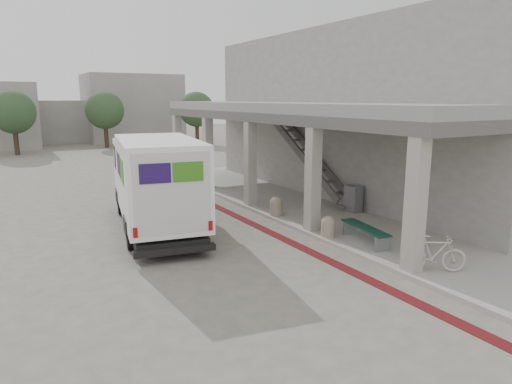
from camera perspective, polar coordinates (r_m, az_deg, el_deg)
ground at (r=13.07m, az=0.80°, el=-7.04°), size 120.00×120.00×0.00m
bike_lane_stripe at (r=15.20m, az=0.23°, el=-4.33°), size 0.35×40.00×0.01m
sidewalk at (r=15.38m, az=13.79°, el=-4.27°), size 4.40×28.00×0.12m
transit_building at (r=20.07m, az=11.33°, el=9.16°), size 7.60×17.00×7.00m
distant_backdrop at (r=46.71m, az=-25.71°, el=8.67°), size 28.00×10.00×6.50m
tree_left at (r=38.71m, az=-28.08°, el=8.79°), size 3.20×3.20×4.80m
tree_mid at (r=41.52m, az=-18.39°, el=9.65°), size 3.20×3.20×4.80m
tree_right at (r=42.90m, az=-7.44°, el=10.18°), size 3.20×3.20×4.80m
fedex_truck at (r=14.99m, az=-12.46°, el=1.41°), size 3.28×7.29×3.00m
bench at (r=13.46m, az=13.47°, el=-4.79°), size 0.78×2.04×0.47m
bollard_near at (r=13.84m, az=9.01°, el=-4.23°), size 0.42×0.42×0.63m
bollard_far at (r=16.14m, az=2.56°, el=-1.74°), size 0.45×0.45×0.67m
utility_cabinet at (r=16.97m, az=12.04°, el=-0.83°), size 0.49×0.62×0.96m
bicycle_cream at (r=11.71m, az=21.40°, el=-7.17°), size 1.48×1.19×0.90m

